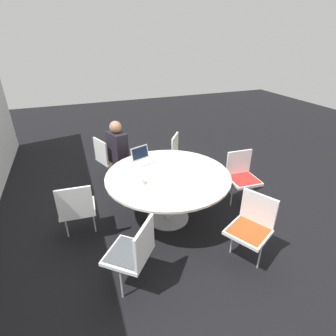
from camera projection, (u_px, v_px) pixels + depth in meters
ground_plane at (168, 218)px, 3.94m from camera, size 16.00×16.00×0.00m
conference_table at (168, 181)px, 3.65m from camera, size 1.72×1.72×0.74m
chair_0 at (108, 157)px, 4.69m from camera, size 0.56×0.55×0.85m
chair_1 at (77, 207)px, 3.33m from camera, size 0.45×0.47×0.85m
chair_2 at (133, 250)px, 2.65m from camera, size 0.61×0.60×0.85m
chair_3 at (252, 224)px, 3.02m from camera, size 0.58×0.58×0.85m
chair_4 at (242, 174)px, 4.10m from camera, size 0.44×0.46×0.85m
chair_5 at (182, 154)px, 4.79m from camera, size 0.60×0.60×0.85m
person_0 at (118, 149)px, 4.49m from camera, size 0.42×0.34×1.20m
laptop at (143, 158)px, 3.96m from camera, size 0.34×0.37×0.21m
coffee_cup at (142, 181)px, 3.36m from camera, size 0.08×0.08×0.09m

